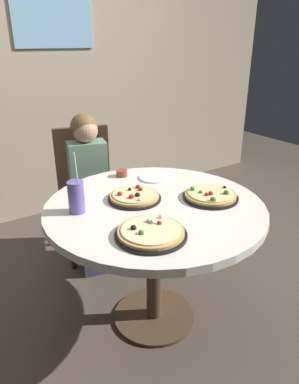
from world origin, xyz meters
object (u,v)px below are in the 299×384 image
dining_table (155,222)px  chair_wooden (86,185)px  diner_child (92,200)px  pizza_veggie (134,196)px  sauce_bowl (122,173)px  pizza_pepperoni (151,232)px  pizza_cheese (210,195)px  plate_small (154,178)px  soda_cup (76,197)px

dining_table → chair_wooden: bearing=88.7°
diner_child → pizza_veggie: size_ratio=3.81×
pizza_veggie → sauce_bowl: (0.11, 0.34, 0.00)m
chair_wooden → pizza_pepperoni: 1.24m
pizza_cheese → pizza_pepperoni: (-0.48, -0.15, -0.00)m
chair_wooden → plate_small: size_ratio=5.28×
soda_cup → diner_child: bearing=60.7°
chair_wooden → soda_cup: 0.94m
dining_table → soda_cup: size_ratio=3.71×
diner_child → sauce_bowl: 0.43m
pizza_veggie → plate_small: pizza_veggie is taller
soda_cup → sauce_bowl: (0.43, 0.31, -0.06)m
chair_wooden → pizza_veggie: bearing=-95.4°
diner_child → soda_cup: (-0.35, -0.62, 0.35)m
pizza_pepperoni → sauce_bowl: pizza_pepperoni is taller
diner_child → pizza_cheese: 0.96m
pizza_cheese → sauce_bowl: size_ratio=4.26×
diner_child → pizza_cheese: (0.31, -0.87, 0.28)m
plate_small → pizza_cheese: bearing=-78.1°
soda_cup → sauce_bowl: size_ratio=4.39×
dining_table → pizza_pepperoni: bearing=-127.5°
pizza_cheese → pizza_pepperoni: size_ratio=0.94×
diner_child → pizza_pepperoni: diner_child is taller
dining_table → plate_small: size_ratio=6.33×
soda_cup → pizza_cheese: bearing=-20.4°
pizza_veggie → plate_small: (0.26, 0.20, -0.01)m
diner_child → pizza_cheese: bearing=-70.6°
chair_wooden → soda_cup: (-0.39, -0.80, 0.30)m
diner_child → soda_cup: 0.80m
dining_table → plate_small: 0.38m
diner_child → plate_small: (0.22, -0.46, 0.27)m
pizza_veggie → pizza_cheese: bearing=-31.8°
sauce_bowl → pizza_cheese: bearing=-67.4°
pizza_pepperoni → sauce_bowl: 0.75m
plate_small → chair_wooden: bearing=105.8°
chair_wooden → soda_cup: bearing=-116.0°
pizza_veggie → plate_small: size_ratio=1.58×
chair_wooden → plate_small: bearing=-74.2°
diner_child → chair_wooden: bearing=77.4°
dining_table → soda_cup: bearing=159.5°
pizza_cheese → sauce_bowl: (-0.23, 0.55, 0.00)m
sauce_bowl → pizza_pepperoni: bearing=-109.8°
pizza_cheese → pizza_pepperoni: bearing=-162.9°
pizza_veggie → pizza_pepperoni: (-0.14, -0.36, -0.00)m
diner_child → soda_cup: diner_child is taller
dining_table → pizza_cheese: size_ratio=3.82×
pizza_pepperoni → plate_small: (0.40, 0.56, -0.01)m
soda_cup → plate_small: 0.60m
dining_table → pizza_veggie: (-0.06, 0.11, 0.12)m
soda_cup → pizza_veggie: bearing=-5.5°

